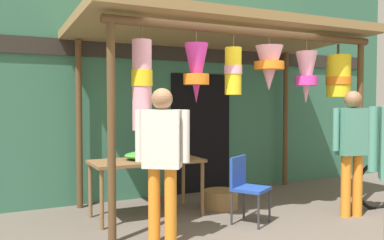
% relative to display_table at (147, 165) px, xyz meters
% --- Properties ---
extents(ground_plane, '(30.00, 30.00, 0.00)m').
position_rel_display_table_xyz_m(ground_plane, '(0.91, -1.08, -0.69)').
color(ground_plane, '#60564C').
extents(shop_facade, '(9.40, 0.29, 3.74)m').
position_rel_display_table_xyz_m(shop_facade, '(0.92, 1.16, 1.18)').
color(shop_facade, '#387056').
rests_on(shop_facade, ground_plane).
extents(market_stall_canopy, '(4.24, 2.19, 2.65)m').
position_rel_display_table_xyz_m(market_stall_canopy, '(1.24, -0.18, 1.62)').
color(market_stall_canopy, brown).
rests_on(market_stall_canopy, ground_plane).
extents(display_table, '(1.46, 0.70, 0.77)m').
position_rel_display_table_xyz_m(display_table, '(0.00, 0.00, 0.00)').
color(display_table, brown).
rests_on(display_table, ground_plane).
extents(flower_heap_on_table, '(0.73, 0.51, 0.11)m').
position_rel_display_table_xyz_m(flower_heap_on_table, '(0.09, 0.02, 0.14)').
color(flower_heap_on_table, green).
rests_on(flower_heap_on_table, display_table).
extents(folding_chair, '(0.55, 0.55, 0.84)m').
position_rel_display_table_xyz_m(folding_chair, '(1.02, -0.82, -0.19)').
color(folding_chair, '#2347A8').
rests_on(folding_chair, ground_plane).
extents(wicker_basket_by_table, '(0.50, 0.50, 0.26)m').
position_rel_display_table_xyz_m(wicker_basket_by_table, '(1.11, -0.06, -0.56)').
color(wicker_basket_by_table, olive).
rests_on(wicker_basket_by_table, ground_plane).
extents(customer_foreground, '(0.50, 0.41, 1.68)m').
position_rel_display_table_xyz_m(customer_foreground, '(-0.23, -1.10, 0.31)').
color(customer_foreground, orange).
rests_on(customer_foreground, ground_plane).
extents(shopper_by_bananas, '(0.58, 0.29, 1.68)m').
position_rel_display_table_xyz_m(shopper_by_bananas, '(2.45, -1.22, 0.31)').
color(shopper_by_bananas, orange).
rests_on(shopper_by_bananas, ground_plane).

